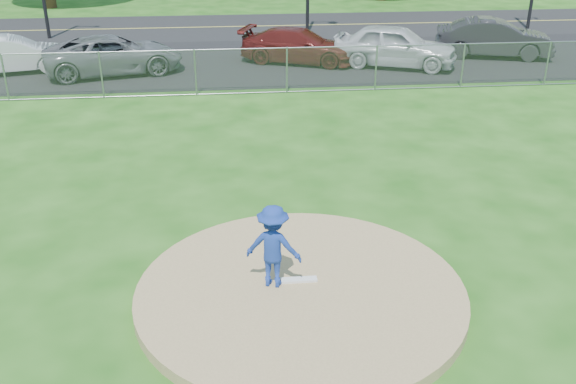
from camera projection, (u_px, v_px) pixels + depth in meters
The scene contains 13 objects.
ground at pixel (261, 112), 19.59m from camera, with size 120.00×120.00×0.00m, color #1A5111.
pitchers_mound at pixel (301, 293), 10.53m from camera, with size 5.40×5.40×0.20m, color #A38859.
pitching_rubber at pixel (299, 280), 10.66m from camera, with size 0.60×0.15×0.04m, color white.
chain_link_fence at pixel (257, 71), 21.08m from camera, with size 40.00×0.06×1.50m, color gray.
parking_lot at pixel (250, 62), 25.45m from camera, with size 50.00×8.00×0.01m, color black.
street at pixel (243, 26), 32.21m from camera, with size 60.00×7.00×0.01m, color black.
pitcher at pixel (273, 246), 10.30m from camera, with size 0.92×0.53×1.42m, color #1B3796.
traffic_cone at pixel (93, 67), 23.23m from camera, with size 0.35×0.35×0.68m, color #F3600C.
parked_car_white at pixel (12, 55), 23.62m from camera, with size 1.41×4.04×1.33m, color white.
parked_car_gray at pixel (114, 55), 23.49m from camera, with size 2.29×4.96×1.38m, color slate.
parked_car_darkred at pixel (299, 46), 25.04m from camera, with size 1.84×4.54×1.32m, color #5A1916.
parked_car_pearl at pixel (395, 46), 24.40m from camera, with size 1.87×4.65×1.59m, color silver.
parked_car_charcoal at pixel (494, 38), 25.88m from camera, with size 1.59×4.57×1.50m, color #29282B.
Camera 1 is at (-1.12, -8.78, 6.05)m, focal length 40.00 mm.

